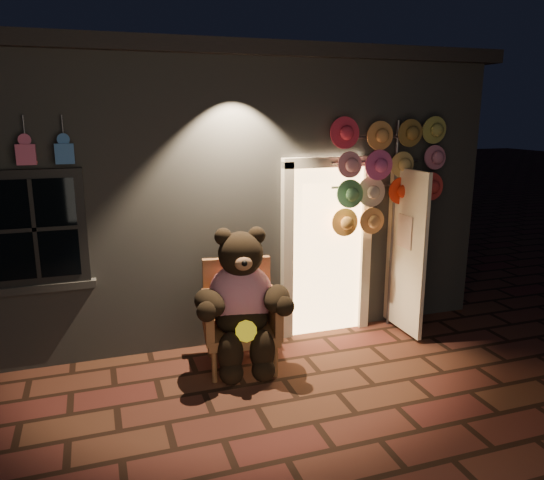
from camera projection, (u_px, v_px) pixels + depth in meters
name	position (u px, v px, depth m)	size (l,w,h in m)	color
ground	(257.00, 406.00, 4.99)	(60.00, 60.00, 0.00)	#4D2C1D
shop_building	(181.00, 176.00, 8.26)	(7.30, 5.95, 3.51)	slate
wicker_armchair	(240.00, 314.00, 5.75)	(0.87, 0.80, 1.14)	#905F37
teddy_bear	(242.00, 301.00, 5.56)	(1.10, 0.92, 1.53)	#C41443
hat_rack	(386.00, 172.00, 6.33)	(1.49, 0.22, 2.63)	#59595E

